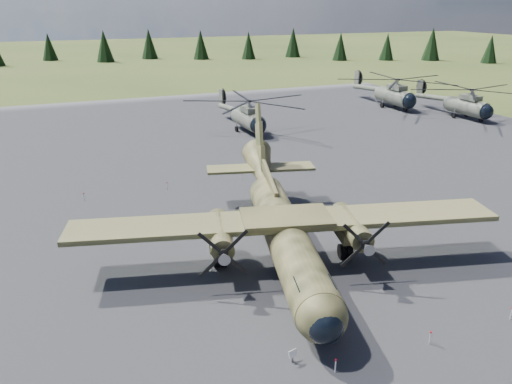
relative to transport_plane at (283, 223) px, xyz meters
name	(u,v)px	position (x,y,z in m)	size (l,w,h in m)	color
ground	(216,261)	(-4.65, 1.41, -2.83)	(500.00, 500.00, 0.00)	#5D652D
apron	(182,212)	(-4.65, 11.41, -2.83)	(120.00, 120.00, 0.04)	slate
transport_plane	(283,223)	(0.00, 0.00, 0.00)	(29.68, 26.56, 9.85)	#38391E
helicopter_near	(248,109)	(11.64, 36.80, 0.56)	(19.40, 22.52, 4.78)	#68685B
helicopter_mid	(395,87)	(42.24, 43.53, 0.94)	(20.90, 24.66, 5.31)	#68685B
helicopter_far	(468,97)	(47.89, 31.96, 0.65)	(19.94, 23.12, 4.91)	#68685B
info_placard_left	(293,355)	(-4.34, -10.59, -2.31)	(0.53, 0.31, 0.78)	gray
info_placard_right	(336,325)	(-0.92, -9.24, -2.31)	(0.51, 0.25, 0.78)	gray
barrier_fence	(210,257)	(-5.11, 1.34, -2.32)	(33.12, 29.62, 0.85)	silver
treeline	(197,228)	(-7.03, -2.52, 1.99)	(313.07, 303.35, 10.85)	black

